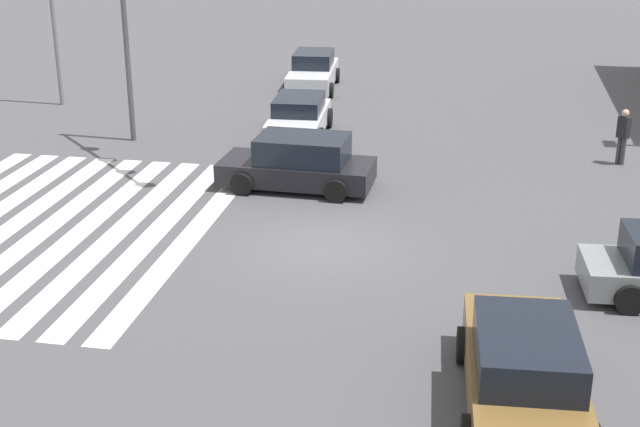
% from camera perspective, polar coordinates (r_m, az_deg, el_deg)
% --- Properties ---
extents(ground_plane, '(124.94, 124.94, 0.00)m').
position_cam_1_polar(ground_plane, '(21.84, -0.00, -2.07)').
color(ground_plane, '#47474C').
extents(crosswalk_markings, '(11.54, 8.20, 0.01)m').
position_cam_1_polar(crosswalk_markings, '(24.08, -16.90, -0.77)').
color(crosswalk_markings, silver).
rests_on(crosswalk_markings, ground_plane).
extents(car_0, '(4.77, 2.30, 1.63)m').
position_cam_1_polar(car_0, '(15.45, 12.88, -9.77)').
color(car_0, brown).
rests_on(car_0, ground_plane).
extents(car_1, '(4.36, 2.22, 1.40)m').
position_cam_1_polar(car_1, '(30.93, -1.37, 6.17)').
color(car_1, silver).
rests_on(car_1, ground_plane).
extents(car_2, '(4.84, 2.28, 1.54)m').
position_cam_1_polar(car_2, '(38.09, -0.46, 9.02)').
color(car_2, silver).
rests_on(car_2, ground_plane).
extents(car_3, '(2.32, 4.46, 1.55)m').
position_cam_1_polar(car_3, '(25.68, -1.36, 3.23)').
color(car_3, black).
rests_on(car_3, ground_plane).
extents(pedestrian, '(0.41, 0.41, 1.76)m').
position_cam_1_polar(pedestrian, '(29.32, 18.82, 4.86)').
color(pedestrian, '#38383D').
rests_on(pedestrian, ground_plane).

